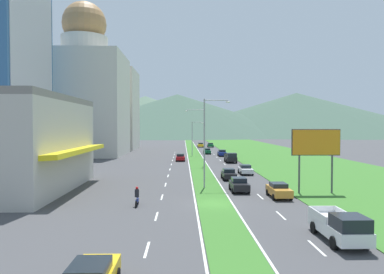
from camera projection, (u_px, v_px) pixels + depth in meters
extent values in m
plane|color=#424244|center=(214.00, 204.00, 33.54)|extent=(600.00, 600.00, 0.00)
cube|color=#387028|center=(194.00, 154.00, 93.49)|extent=(3.20, 240.00, 0.06)
cube|color=#387028|center=(272.00, 154.00, 94.04)|extent=(24.00, 240.00, 0.06)
cube|color=silver|center=(147.00, 249.00, 21.22)|extent=(0.16, 2.80, 0.01)
cube|color=silver|center=(156.00, 216.00, 29.01)|extent=(0.16, 2.80, 0.01)
cube|color=silver|center=(162.00, 197.00, 36.81)|extent=(0.16, 2.80, 0.01)
cube|color=silver|center=(166.00, 185.00, 44.61)|extent=(0.16, 2.80, 0.01)
cube|color=silver|center=(168.00, 176.00, 52.41)|extent=(0.16, 2.80, 0.01)
cube|color=silver|center=(170.00, 169.00, 60.20)|extent=(0.16, 2.80, 0.01)
cube|color=silver|center=(171.00, 164.00, 68.00)|extent=(0.16, 2.80, 0.01)
cube|color=silver|center=(173.00, 160.00, 75.80)|extent=(0.16, 2.80, 0.01)
cube|color=silver|center=(173.00, 157.00, 83.59)|extent=(0.16, 2.80, 0.01)
cube|color=silver|center=(174.00, 155.00, 91.39)|extent=(0.16, 2.80, 0.01)
cube|color=silver|center=(175.00, 152.00, 99.19)|extent=(0.16, 2.80, 0.01)
cube|color=silver|center=(317.00, 248.00, 21.49)|extent=(0.16, 2.80, 0.01)
cube|color=silver|center=(281.00, 215.00, 29.29)|extent=(0.16, 2.80, 0.01)
cube|color=silver|center=(260.00, 197.00, 37.08)|extent=(0.16, 2.80, 0.01)
cube|color=silver|center=(247.00, 184.00, 44.88)|extent=(0.16, 2.80, 0.01)
cube|color=silver|center=(237.00, 176.00, 52.68)|extent=(0.16, 2.80, 0.01)
cube|color=silver|center=(230.00, 169.00, 60.47)|extent=(0.16, 2.80, 0.01)
cube|color=silver|center=(225.00, 164.00, 68.27)|extent=(0.16, 2.80, 0.01)
cube|color=silver|center=(220.00, 160.00, 76.07)|extent=(0.16, 2.80, 0.01)
cube|color=silver|center=(217.00, 157.00, 83.87)|extent=(0.16, 2.80, 0.01)
cube|color=silver|center=(214.00, 154.00, 91.66)|extent=(0.16, 2.80, 0.01)
cube|color=silver|center=(211.00, 152.00, 99.46)|extent=(0.16, 2.80, 0.01)
cube|color=silver|center=(187.00, 154.00, 93.44)|extent=(0.16, 240.00, 0.01)
cube|color=silver|center=(201.00, 154.00, 93.54)|extent=(0.16, 240.00, 0.01)
cube|color=yellow|center=(74.00, 151.00, 40.33)|extent=(2.82, 18.32, 0.64)
cube|color=#B2B2B7|center=(33.00, 5.00, 62.53)|extent=(0.10, 17.31, 52.59)
cube|color=beige|center=(85.00, 105.00, 88.86)|extent=(19.42, 19.42, 25.12)
cylinder|color=beige|center=(85.00, 46.00, 88.40)|extent=(11.26, 11.26, 4.29)
sphere|color=#B27F4C|center=(84.00, 24.00, 88.23)|extent=(10.72, 10.72, 10.72)
cube|color=beige|center=(108.00, 110.00, 111.77)|extent=(17.44, 17.44, 24.63)
cone|color=#516B56|center=(145.00, 115.00, 296.11)|extent=(184.21, 184.21, 32.03)
cone|color=#3D5647|center=(177.00, 115.00, 283.55)|extent=(205.56, 205.56, 32.42)
cone|color=#3D5647|center=(296.00, 114.00, 303.05)|extent=(233.90, 233.90, 35.30)
cylinder|color=#99999E|center=(204.00, 144.00, 42.00)|extent=(0.18, 0.18, 10.54)
cylinder|color=#99999E|center=(216.00, 100.00, 41.99)|extent=(2.82, 0.34, 0.10)
ellipsoid|color=silver|center=(228.00, 102.00, 42.16)|extent=(0.56, 0.28, 0.20)
cylinder|color=#99999E|center=(204.00, 138.00, 64.38)|extent=(0.18, 0.18, 10.41)
cylinder|color=#99999E|center=(195.00, 110.00, 64.32)|extent=(3.19, 0.40, 0.10)
ellipsoid|color=silver|center=(187.00, 111.00, 64.44)|extent=(0.56, 0.28, 0.20)
cylinder|color=#99999E|center=(192.00, 139.00, 86.71)|extent=(0.18, 0.18, 8.39)
cylinder|color=#99999E|center=(197.00, 122.00, 86.71)|extent=(2.52, 0.28, 0.10)
ellipsoid|color=silver|center=(202.00, 123.00, 86.84)|extent=(0.56, 0.28, 0.20)
cylinder|color=#4C4C51|center=(299.00, 174.00, 38.59)|extent=(0.20, 0.20, 4.25)
cylinder|color=#4C4C51|center=(332.00, 174.00, 38.69)|extent=(0.20, 0.20, 4.25)
cube|color=orange|center=(316.00, 142.00, 38.43)|extent=(5.13, 0.16, 2.68)
cube|color=#4C4C51|center=(316.00, 142.00, 38.55)|extent=(5.33, 0.08, 2.88)
cube|color=black|center=(89.00, 269.00, 15.20)|extent=(1.59, 2.04, 0.50)
cube|color=#0C5128|center=(207.00, 151.00, 93.47)|extent=(1.74, 4.62, 0.65)
cube|color=black|center=(207.00, 149.00, 93.64)|extent=(1.50, 2.03, 0.50)
cylinder|color=black|center=(211.00, 153.00, 92.07)|extent=(0.22, 0.64, 0.64)
cylinder|color=black|center=(204.00, 153.00, 92.03)|extent=(0.22, 0.64, 0.64)
cylinder|color=black|center=(210.00, 152.00, 94.94)|extent=(0.22, 0.64, 0.64)
cylinder|color=black|center=(204.00, 152.00, 94.89)|extent=(0.22, 0.64, 0.64)
cube|color=yellow|center=(201.00, 145.00, 122.45)|extent=(1.85, 4.29, 0.71)
cube|color=black|center=(200.00, 143.00, 122.60)|extent=(1.59, 1.89, 0.51)
cylinder|color=black|center=(203.00, 147.00, 121.16)|extent=(0.22, 0.64, 0.64)
cylinder|color=black|center=(198.00, 147.00, 121.11)|extent=(0.22, 0.64, 0.64)
cylinder|color=black|center=(203.00, 146.00, 123.81)|extent=(0.22, 0.64, 0.64)
cylinder|color=black|center=(198.00, 146.00, 123.77)|extent=(0.22, 0.64, 0.64)
cube|color=silver|center=(245.00, 170.00, 54.18)|extent=(1.75, 4.00, 0.63)
cube|color=black|center=(245.00, 166.00, 54.32)|extent=(1.51, 1.76, 0.48)
cylinder|color=black|center=(253.00, 173.00, 52.97)|extent=(0.22, 0.64, 0.64)
cylinder|color=black|center=(241.00, 173.00, 52.92)|extent=(0.22, 0.64, 0.64)
cylinder|color=black|center=(249.00, 171.00, 55.45)|extent=(0.22, 0.64, 0.64)
cylinder|color=black|center=(239.00, 171.00, 55.40)|extent=(0.22, 0.64, 0.64)
cube|color=navy|center=(222.00, 153.00, 86.57)|extent=(1.84, 4.63, 0.70)
cube|color=black|center=(222.00, 151.00, 86.73)|extent=(1.58, 2.04, 0.53)
cylinder|color=black|center=(226.00, 155.00, 85.17)|extent=(0.22, 0.64, 0.64)
cylinder|color=black|center=(219.00, 155.00, 85.12)|extent=(0.22, 0.64, 0.64)
cylinder|color=black|center=(225.00, 154.00, 88.04)|extent=(0.22, 0.64, 0.64)
cylinder|color=black|center=(218.00, 154.00, 87.99)|extent=(0.22, 0.64, 0.64)
cube|color=black|center=(229.00, 175.00, 48.97)|extent=(1.75, 4.05, 0.65)
cube|color=black|center=(229.00, 170.00, 49.11)|extent=(1.50, 1.78, 0.50)
cylinder|color=black|center=(236.00, 178.00, 47.75)|extent=(0.22, 0.64, 0.64)
cylinder|color=black|center=(224.00, 178.00, 47.70)|extent=(0.22, 0.64, 0.64)
cylinder|color=black|center=(234.00, 176.00, 50.25)|extent=(0.22, 0.64, 0.64)
cylinder|color=black|center=(222.00, 176.00, 50.21)|extent=(0.22, 0.64, 0.64)
cube|color=maroon|center=(180.00, 158.00, 74.78)|extent=(1.78, 4.28, 0.65)
cube|color=black|center=(180.00, 155.00, 74.60)|extent=(1.53, 1.88, 0.54)
cylinder|color=black|center=(176.00, 159.00, 76.10)|extent=(0.22, 0.64, 0.64)
cylinder|color=black|center=(184.00, 159.00, 76.14)|extent=(0.22, 0.64, 0.64)
cylinder|color=black|center=(176.00, 160.00, 73.45)|extent=(0.22, 0.64, 0.64)
cylinder|color=black|center=(185.00, 160.00, 73.49)|extent=(0.22, 0.64, 0.64)
cube|color=#0C5128|center=(210.00, 145.00, 122.55)|extent=(1.88, 4.06, 0.68)
cube|color=black|center=(210.00, 144.00, 122.69)|extent=(1.62, 1.79, 0.46)
cylinder|color=black|center=(213.00, 147.00, 121.32)|extent=(0.22, 0.64, 0.64)
cylinder|color=black|center=(208.00, 147.00, 121.27)|extent=(0.22, 0.64, 0.64)
cylinder|color=black|center=(213.00, 146.00, 123.84)|extent=(0.22, 0.64, 0.64)
cylinder|color=black|center=(208.00, 146.00, 123.79)|extent=(0.22, 0.64, 0.64)
cube|color=#C6842D|center=(279.00, 191.00, 36.51)|extent=(1.78, 4.17, 0.75)
cube|color=black|center=(278.00, 185.00, 36.66)|extent=(1.53, 1.84, 0.43)
cylinder|color=black|center=(291.00, 197.00, 35.25)|extent=(0.22, 0.64, 0.64)
cylinder|color=black|center=(274.00, 197.00, 35.21)|extent=(0.22, 0.64, 0.64)
cylinder|color=black|center=(284.00, 192.00, 37.84)|extent=(0.22, 0.64, 0.64)
cylinder|color=black|center=(268.00, 192.00, 37.79)|extent=(0.22, 0.64, 0.64)
cube|color=black|center=(239.00, 185.00, 39.93)|extent=(1.80, 4.07, 0.73)
cube|color=black|center=(239.00, 180.00, 40.08)|extent=(1.55, 1.79, 0.51)
cylinder|color=black|center=(249.00, 191.00, 38.71)|extent=(0.22, 0.64, 0.64)
cylinder|color=black|center=(233.00, 191.00, 38.66)|extent=(0.22, 0.64, 0.64)
cylinder|color=black|center=(245.00, 187.00, 41.23)|extent=(0.22, 0.64, 0.64)
cylinder|color=black|center=(230.00, 187.00, 41.18)|extent=(0.22, 0.64, 0.64)
cube|color=silver|center=(338.00, 228.00, 22.84)|extent=(2.00, 5.40, 0.80)
cube|color=black|center=(350.00, 223.00, 21.21)|extent=(1.84, 2.00, 0.80)
cube|color=silver|center=(345.00, 214.00, 23.94)|extent=(0.10, 3.20, 0.44)
cube|color=silver|center=(317.00, 215.00, 23.89)|extent=(0.10, 3.20, 0.44)
cube|color=silver|center=(322.00, 209.00, 25.46)|extent=(1.84, 0.10, 0.44)
cylinder|color=black|center=(366.00, 243.00, 21.26)|extent=(0.26, 0.80, 0.80)
cylinder|color=black|center=(334.00, 243.00, 21.20)|extent=(0.26, 0.80, 0.80)
cylinder|color=black|center=(342.00, 227.00, 24.49)|extent=(0.26, 0.80, 0.80)
cylinder|color=black|center=(314.00, 227.00, 24.44)|extent=(0.26, 0.80, 0.80)
cube|color=black|center=(230.00, 158.00, 71.85)|extent=(2.00, 5.40, 0.80)
cube|color=black|center=(232.00, 155.00, 70.22)|extent=(1.84, 2.00, 0.80)
cube|color=black|center=(234.00, 155.00, 72.95)|extent=(0.10, 3.20, 0.44)
cube|color=black|center=(225.00, 155.00, 72.90)|extent=(0.10, 3.20, 0.44)
cube|color=black|center=(229.00, 154.00, 74.48)|extent=(1.84, 0.10, 0.44)
cylinder|color=black|center=(236.00, 161.00, 70.27)|extent=(0.26, 0.80, 0.80)
cylinder|color=black|center=(227.00, 161.00, 70.22)|extent=(0.26, 0.80, 0.80)
cylinder|color=black|center=(234.00, 160.00, 73.50)|extent=(0.26, 0.80, 0.80)
cylinder|color=black|center=(225.00, 160.00, 73.45)|extent=(0.26, 0.80, 0.80)
cylinder|color=black|center=(138.00, 201.00, 33.46)|extent=(0.10, 0.60, 0.60)
cylinder|color=black|center=(136.00, 204.00, 32.06)|extent=(0.12, 0.60, 0.60)
cube|color=navy|center=(137.00, 201.00, 32.76)|extent=(0.20, 1.12, 0.25)
ellipsoid|color=navy|center=(137.00, 197.00, 32.95)|extent=(0.24, 0.44, 0.24)
cube|color=black|center=(137.00, 193.00, 32.63)|extent=(0.36, 0.28, 0.70)
sphere|color=red|center=(137.00, 188.00, 32.67)|extent=(0.26, 0.26, 0.26)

